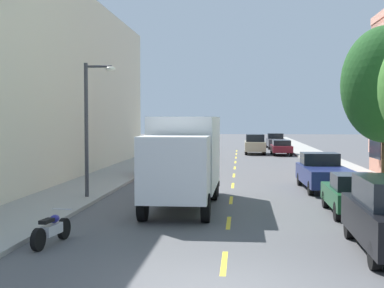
% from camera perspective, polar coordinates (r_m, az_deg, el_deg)
% --- Properties ---
extents(ground_plane, '(160.00, 160.00, 0.00)m').
position_cam_1_polar(ground_plane, '(40.92, 4.57, -2.15)').
color(ground_plane, '#4C4C4F').
extents(sidewalk_left, '(3.20, 120.00, 0.14)m').
position_cam_1_polar(sidewalk_left, '(39.63, -5.79, -2.21)').
color(sidewalk_left, '#99968E').
rests_on(sidewalk_left, ground_plane).
extents(sidewalk_right, '(3.20, 120.00, 0.14)m').
position_cam_1_polar(sidewalk_right, '(39.49, 14.90, -2.30)').
color(sidewalk_right, '#99968E').
rests_on(sidewalk_right, ground_plane).
extents(lane_centerline_dashes, '(0.14, 47.20, 0.01)m').
position_cam_1_polar(lane_centerline_dashes, '(35.44, 4.48, -2.89)').
color(lane_centerline_dashes, yellow).
rests_on(lane_centerline_dashes, ground_plane).
extents(apartment_block_opposite, '(10.00, 36.00, 10.91)m').
position_cam_1_polar(apartment_block_opposite, '(33.89, -19.55, 5.94)').
color(apartment_block_opposite, beige).
rests_on(apartment_block_opposite, ground_plane).
extents(street_lamp, '(1.35, 0.28, 5.64)m').
position_cam_1_polar(street_lamp, '(23.20, -10.65, 2.72)').
color(street_lamp, '#38383D').
rests_on(street_lamp, sidewalk_left).
extents(delivery_box_truck, '(2.46, 8.12, 3.52)m').
position_cam_1_polar(delivery_box_truck, '(21.38, -0.73, -1.24)').
color(delivery_box_truck, white).
rests_on(delivery_box_truck, ground_plane).
extents(parked_sedan_red, '(1.93, 4.55, 1.43)m').
position_cam_1_polar(parked_sedan_red, '(32.42, -3.43, -2.08)').
color(parked_sedan_red, '#AD1E1E').
rests_on(parked_sedan_red, ground_plane).
extents(parked_hatchback_forest, '(1.78, 4.02, 1.50)m').
position_cam_1_polar(parked_hatchback_forest, '(20.24, 16.66, -5.05)').
color(parked_hatchback_forest, '#194C28').
rests_on(parked_hatchback_forest, ground_plane).
extents(parked_suv_silver, '(2.00, 4.82, 1.93)m').
position_cam_1_polar(parked_suv_silver, '(62.91, 0.73, 0.45)').
color(parked_suv_silver, '#B2B5BA').
rests_on(parked_suv_silver, ground_plane).
extents(parked_pickup_charcoal, '(2.07, 5.33, 1.73)m').
position_cam_1_polar(parked_pickup_charcoal, '(62.89, 8.83, 0.27)').
color(parked_pickup_charcoal, '#333338').
rests_on(parked_pickup_charcoal, ground_plane).
extents(parked_wagon_white, '(1.95, 4.75, 1.50)m').
position_cam_1_polar(parked_wagon_white, '(48.37, -0.38, -0.44)').
color(parked_wagon_white, silver).
rests_on(parked_wagon_white, ground_plane).
extents(parked_sedan_burgundy, '(1.84, 4.52, 1.43)m').
position_cam_1_polar(parked_sedan_burgundy, '(51.72, 9.38, -0.33)').
color(parked_sedan_burgundy, maroon).
rests_on(parked_sedan_burgundy, ground_plane).
extents(parked_pickup_navy, '(2.14, 5.35, 1.73)m').
position_cam_1_polar(parked_pickup_navy, '(26.96, 13.64, -2.96)').
color(parked_pickup_navy, navy).
rests_on(parked_pickup_navy, ground_plane).
extents(moving_champagne_sedan, '(1.95, 4.80, 1.93)m').
position_cam_1_polar(moving_champagne_sedan, '(52.95, 6.64, 0.01)').
color(moving_champagne_sedan, tan).
rests_on(moving_champagne_sedan, ground_plane).
extents(parked_motorcycle, '(0.62, 2.05, 0.90)m').
position_cam_1_polar(parked_motorcycle, '(15.43, -14.56, -8.73)').
color(parked_motorcycle, black).
rests_on(parked_motorcycle, ground_plane).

